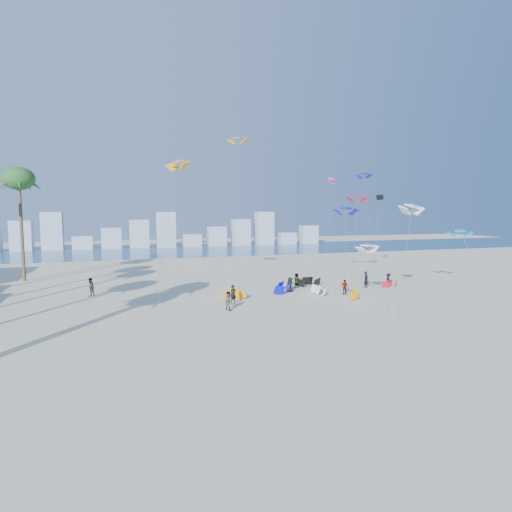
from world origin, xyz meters
name	(u,v)px	position (x,y,z in m)	size (l,w,h in m)	color
ground	(289,358)	(0.00, 0.00, 0.00)	(220.00, 220.00, 0.00)	beige
ocean	(165,251)	(0.00, 72.00, 0.01)	(220.00, 220.00, 0.00)	navy
kitesurfer_near	(233,294)	(0.67, 15.80, 0.92)	(0.67, 0.44, 1.84)	black
kitesurfer_mid	(228,301)	(-0.44, 13.37, 0.86)	(0.84, 0.65, 1.72)	gray
kitesurfers_far	(278,283)	(7.14, 21.02, 0.86)	(34.05, 8.22, 1.92)	black
grounded_kites	(303,288)	(9.29, 18.90, 0.48)	(21.32, 10.21, 1.09)	orange
flying_kites	(325,188)	(13.38, 22.22, 11.45)	(32.99, 30.68, 18.57)	white
distant_skyline	(155,234)	(-1.19, 82.00, 3.09)	(85.00, 3.00, 8.40)	#9EADBF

